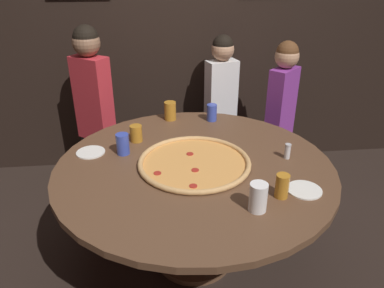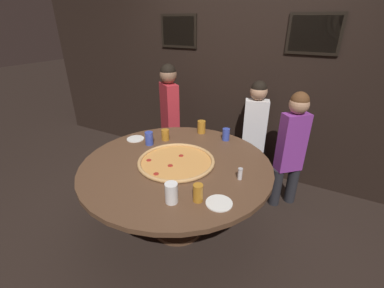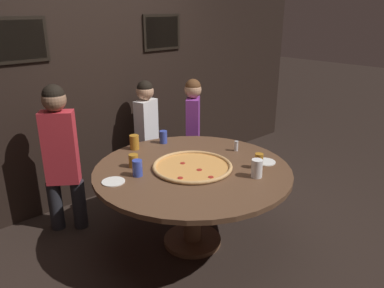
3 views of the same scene
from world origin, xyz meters
The scene contains 16 objects.
ground_plane centered at (0.00, 0.00, 0.00)m, with size 24.00×24.00×0.00m, color black.
back_wall centered at (0.00, 1.44, 1.30)m, with size 6.40×0.08×2.60m.
dining_table centered at (0.00, 0.00, 0.62)m, with size 1.67×1.67×0.74m.
giant_pizza centered at (0.00, 0.00, 0.75)m, with size 0.68×0.68×0.03m.
drink_cup_far_right centered at (0.41, -0.38, 0.81)m, with size 0.07×0.07×0.13m, color #BC7A23.
drink_cup_centre_back centered at (-0.35, 0.35, 0.80)m, with size 0.08×0.08×0.11m, color #BC7A23.
drink_cup_beside_pizza centered at (0.26, -0.48, 0.81)m, with size 0.09×0.09×0.15m, color white.
drink_cup_far_left centered at (-0.43, 0.18, 0.81)m, with size 0.08×0.08×0.13m, color #384CB7.
drink_cup_front_edge centered at (-0.11, 0.70, 0.81)m, with size 0.09×0.09×0.14m, color #BC7A23.
drink_cup_near_left centered at (0.20, 0.65, 0.80)m, with size 0.08×0.08×0.13m, color #384CB7.
white_plate_left_side centered at (-0.64, 0.21, 0.74)m, with size 0.18×0.18×0.01m, color white.
white_plate_far_back centered at (0.55, -0.34, 0.74)m, with size 0.19×0.19×0.01m, color white.
condiment_shaker centered at (0.58, 0.02, 0.79)m, with size 0.04×0.04×0.10m.
diner_far_right centered at (0.37, 1.17, 0.73)m, with size 0.34×0.21×1.28m.
diner_side_right centered at (-0.72, 0.99, 0.80)m, with size 0.36×0.31×1.41m.
diner_centre_back centered at (0.83, 0.90, 0.72)m, with size 0.31×0.30×1.28m.
Camera 1 is at (-0.22, -1.94, 1.87)m, focal length 35.00 mm.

